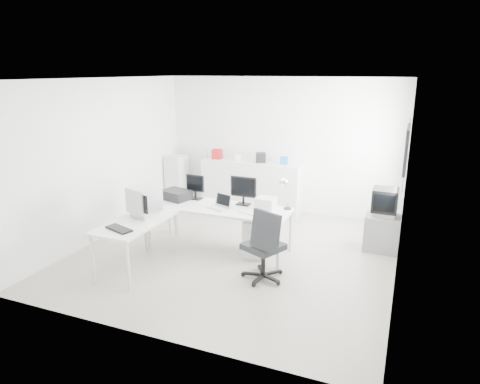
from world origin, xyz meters
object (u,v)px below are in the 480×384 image
at_px(lcd_monitor_small, 195,187).
at_px(laptop, 218,203).
at_px(lcd_monitor_large, 243,191).
at_px(laser_printer, 266,203).
at_px(office_chair, 263,243).
at_px(crt_monitor, 145,203).
at_px(main_desk, 219,228).
at_px(inkjet_printer, 176,195).
at_px(tv_cabinet, 382,233).
at_px(side_desk, 137,244).
at_px(crt_tv, 385,203).
at_px(filing_cabinet, 177,180).
at_px(drawer_pedestal, 259,237).
at_px(sideboard, 251,186).

height_order(lcd_monitor_small, laptop, lcd_monitor_small).
height_order(lcd_monitor_large, laser_printer, lcd_monitor_large).
xyz_separation_m(lcd_monitor_small, office_chair, (1.60, -0.99, -0.41)).
bearing_deg(crt_monitor, lcd_monitor_small, 91.62).
height_order(main_desk, inkjet_printer, inkjet_printer).
bearing_deg(laptop, office_chair, -13.36).
bearing_deg(inkjet_printer, crt_monitor, -74.77).
distance_m(main_desk, tv_cabinet, 2.73).
bearing_deg(lcd_monitor_small, crt_monitor, -100.72).
distance_m(side_desk, crt_tv, 4.01).
relative_size(side_desk, laser_printer, 4.53).
distance_m(inkjet_printer, crt_monitor, 0.96).
xyz_separation_m(side_desk, inkjet_printer, (0.00, 1.20, 0.46)).
bearing_deg(inkjet_printer, main_desk, 8.52).
xyz_separation_m(tv_cabinet, filing_cabinet, (-4.50, 1.03, 0.24)).
xyz_separation_m(lcd_monitor_large, office_chair, (0.70, -0.99, -0.43)).
xyz_separation_m(laptop, laser_printer, (0.70, 0.32, -0.01)).
bearing_deg(lcd_monitor_small, inkjet_printer, -148.90).
xyz_separation_m(side_desk, office_chair, (1.90, 0.36, 0.18)).
relative_size(lcd_monitor_small, lcd_monitor_large, 0.91).
bearing_deg(drawer_pedestal, laptop, -167.01).
distance_m(lcd_monitor_large, laptop, 0.48).
height_order(drawer_pedestal, crt_tv, crt_tv).
relative_size(main_desk, lcd_monitor_large, 5.14).
height_order(laptop, tv_cabinet, laptop).
distance_m(laptop, crt_monitor, 1.18).
distance_m(crt_monitor, office_chair, 1.94).
distance_m(side_desk, crt_monitor, 0.64).
height_order(inkjet_printer, tv_cabinet, inkjet_printer).
relative_size(office_chair, crt_tv, 2.21).
bearing_deg(inkjet_printer, filing_cabinet, 135.16).
distance_m(lcd_monitor_small, crt_monitor, 1.14).
distance_m(laptop, office_chair, 1.22).
bearing_deg(sideboard, lcd_monitor_large, -73.49).
distance_m(office_chair, tv_cabinet, 2.29).
relative_size(lcd_monitor_large, tv_cabinet, 0.77).
bearing_deg(lcd_monitor_small, laptop, -25.72).
xyz_separation_m(inkjet_printer, sideboard, (0.63, 2.07, -0.30)).
xyz_separation_m(drawer_pedestal, laser_printer, (0.05, 0.17, 0.54)).
xyz_separation_m(inkjet_printer, lcd_monitor_large, (1.20, 0.15, 0.15)).
bearing_deg(drawer_pedestal, tv_cabinet, 26.39).
distance_m(laptop, crt_tv, 2.72).
bearing_deg(crt_monitor, drawer_pedestal, 47.02).
bearing_deg(tv_cabinet, lcd_monitor_small, -166.94).
bearing_deg(laptop, tv_cabinet, 42.52).
xyz_separation_m(laser_printer, tv_cabinet, (1.80, 0.75, -0.53)).
height_order(crt_monitor, crt_tv, crt_monitor).
xyz_separation_m(laptop, crt_monitor, (-0.90, -0.75, 0.11)).
distance_m(main_desk, laser_printer, 0.91).
bearing_deg(sideboard, drawer_pedestal, -66.58).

